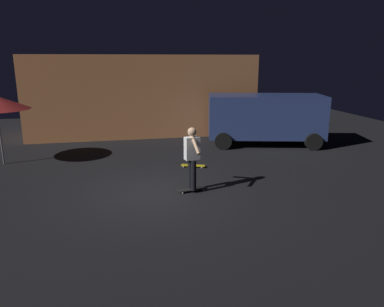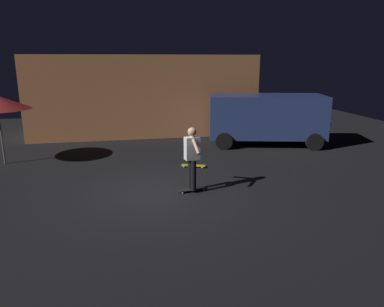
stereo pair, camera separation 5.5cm
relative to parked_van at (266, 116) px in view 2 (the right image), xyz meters
The scene contains 6 objects.
ground_plane 7.05m from the parked_van, 137.00° to the right, with size 28.00×28.00×0.00m, color black.
low_building 5.98m from the parked_van, 142.52° to the left, with size 10.22×3.33×3.62m.
parked_van is the anchor object (origin of this frame).
skateboard_ridden 6.47m from the parked_van, 129.93° to the right, with size 0.80×0.33×0.07m.
skateboard_spare 4.63m from the parked_van, 143.24° to the right, with size 0.80×0.46×0.07m.
skater 6.37m from the parked_van, 129.93° to the right, with size 0.41×0.98×1.67m.
Camera 2 is at (-0.81, -9.13, 3.44)m, focal length 34.02 mm.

